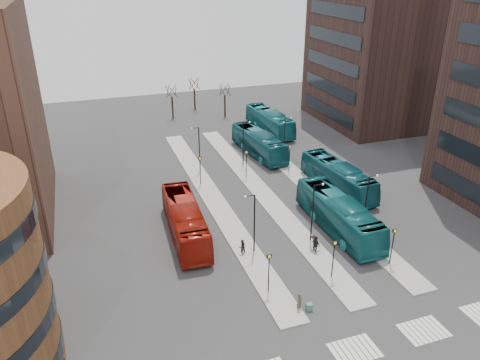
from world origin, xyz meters
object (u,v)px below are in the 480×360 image
object	(u,v)px
teal_bus_a	(339,214)
teal_bus_b	(259,143)
traveller	(300,302)
suitcase	(309,307)
teal_bus_d	(270,121)
commuter_a	(242,247)
teal_bus_c	(338,177)
commuter_b	(316,245)
commuter_c	(314,242)
red_bus	(185,220)

from	to	relation	value
teal_bus_a	teal_bus_b	xyz separation A→B (m)	(-0.09, 22.20, -0.10)
teal_bus_a	teal_bus_b	distance (m)	22.20
teal_bus_a	traveller	distance (m)	13.45
suitcase	teal_bus_b	world-z (taller)	teal_bus_b
teal_bus_d	commuter_a	distance (m)	35.79
teal_bus_b	teal_bus_c	size ratio (longest dim) A/B	1.00
teal_bus_a	traveller	bearing A→B (deg)	-133.61
suitcase	teal_bus_a	size ratio (longest dim) A/B	0.05
commuter_b	commuter_c	bearing A→B (deg)	-25.10
teal_bus_d	commuter_c	distance (m)	34.86
suitcase	teal_bus_c	distance (m)	22.71
teal_bus_c	traveller	world-z (taller)	teal_bus_c
suitcase	teal_bus_a	world-z (taller)	teal_bus_a
teal_bus_a	commuter_b	distance (m)	5.20
traveller	commuter_a	bearing A→B (deg)	62.48
teal_bus_a	teal_bus_d	xyz separation A→B (m)	(5.27, 31.06, -0.09)
teal_bus_d	commuter_b	bearing A→B (deg)	-109.74
red_bus	commuter_b	size ratio (longest dim) A/B	7.20
traveller	commuter_c	world-z (taller)	commuter_c
teal_bus_a	teal_bus_c	xyz separation A→B (m)	(4.73, 8.33, -0.11)
commuter_c	traveller	bearing A→B (deg)	-8.26
teal_bus_b	commuter_b	world-z (taller)	teal_bus_b
red_bus	commuter_c	xyz separation A→B (m)	(11.01, -6.60, -0.96)
traveller	commuter_c	size ratio (longest dim) A/B	0.99
teal_bus_b	traveller	size ratio (longest dim) A/B	7.75
teal_bus_d	commuter_a	world-z (taller)	teal_bus_d
commuter_c	teal_bus_d	bearing A→B (deg)	-169.30
red_bus	teal_bus_d	distance (m)	33.78
teal_bus_b	teal_bus_d	distance (m)	10.35
traveller	commuter_a	distance (m)	9.10
traveller	commuter_c	xyz separation A→B (m)	(5.04, 7.34, 0.01)
teal_bus_b	teal_bus_a	bearing A→B (deg)	-95.82
teal_bus_b	teal_bus_c	bearing A→B (deg)	-76.90
teal_bus_c	commuter_b	bearing A→B (deg)	-133.07
commuter_c	commuter_a	bearing A→B (deg)	-77.18
red_bus	suitcase	bearing A→B (deg)	-61.67
teal_bus_c	teal_bus_b	bearing A→B (deg)	103.96
traveller	commuter_a	world-z (taller)	traveller
teal_bus_b	teal_bus_d	size ratio (longest dim) A/B	0.99
teal_bus_a	commuter_b	xyz separation A→B (m)	(-4.11, -3.04, -0.95)
commuter_c	suitcase	bearing A→B (deg)	-3.19
teal_bus_d	teal_bus_b	bearing A→B (deg)	-125.53
teal_bus_d	commuter_b	size ratio (longest dim) A/B	7.08
teal_bus_b	suitcase	bearing A→B (deg)	-110.43
red_bus	teal_bus_c	size ratio (longest dim) A/B	1.03
teal_bus_b	traveller	distance (m)	33.31
commuter_b	commuter_c	world-z (taller)	commuter_b
teal_bus_c	commuter_a	distance (m)	18.08
teal_bus_c	teal_bus_d	bearing A→B (deg)	83.45
teal_bus_a	traveller	xyz separation A→B (m)	(-9.11, -9.84, -1.04)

